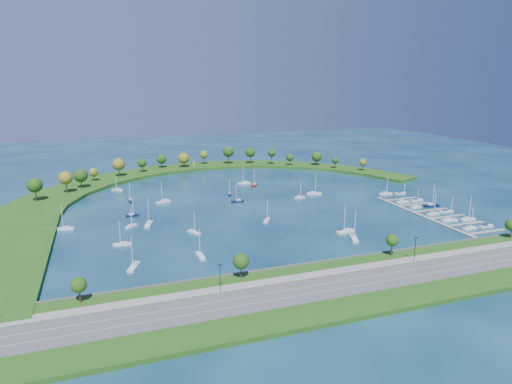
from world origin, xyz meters
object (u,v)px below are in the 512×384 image
object	(u,v)px
moored_boat_2	(122,243)
moored_boat_14	(201,255)
docked_boat_2	(449,219)
moored_boat_5	(65,228)
moored_boat_12	(194,232)
moored_boat_16	(314,193)
moored_boat_11	(163,201)
moored_boat_1	(244,183)
docked_boat_0	(470,228)
docked_boat_8	(402,201)
moored_boat_13	(254,185)
docked_boat_4	(433,213)
docked_boat_11	(400,193)
harbor_tower	(194,163)
docked_boat_6	(416,207)
docked_boat_10	(386,193)
moored_boat_10	(238,201)
docked_boat_9	(416,200)
moored_boat_19	(117,189)
moored_boat_7	(131,225)
docked_boat_5	(446,211)
moored_boat_17	(354,238)
moored_boat_9	(267,220)
docked_boat_7	(431,205)
moored_boat_18	(134,266)
moored_boat_8	(149,224)
moored_boat_4	(346,231)
docked_boat_1	(486,226)
moored_boat_15	(230,193)
dock_system	(432,214)
moored_boat_0	(130,200)
moored_boat_3	(300,197)
docked_boat_3	(468,219)
moored_boat_6	(132,215)

from	to	relation	value
moored_boat_2	moored_boat_14	xyz separation A→B (m)	(30.31, -25.12, 0.02)
docked_boat_2	moored_boat_5	bearing A→B (deg)	172.30
moored_boat_12	moored_boat_16	world-z (taller)	moored_boat_16
moored_boat_11	docked_boat_2	distance (m)	162.55
moored_boat_1	docked_boat_0	size ratio (longest dim) A/B	1.10
docked_boat_2	docked_boat_8	bearing A→B (deg)	97.50
moored_boat_1	moored_boat_13	xyz separation A→B (m)	(4.86, -8.54, -0.02)
moored_boat_5	moored_boat_12	bearing A→B (deg)	168.41
docked_boat_4	docked_boat_11	distance (m)	47.21
harbor_tower	docked_boat_6	size ratio (longest dim) A/B	0.36
moored_boat_13	docked_boat_10	world-z (taller)	docked_boat_10
moored_boat_10	docked_boat_9	distance (m)	110.15
moored_boat_19	docked_boat_0	xyz separation A→B (m)	(162.35, -142.64, 0.03)
docked_boat_6	docked_boat_8	xyz separation A→B (m)	(-0.01, 12.42, 0.02)
moored_boat_7	docked_boat_6	bearing A→B (deg)	-50.48
moored_boat_11	docked_boat_5	distance (m)	164.85
docked_boat_2	moored_boat_17	bearing A→B (deg)	-165.43
moored_boat_17	moored_boat_11	bearing A→B (deg)	-121.46
moored_boat_9	moored_boat_17	xyz separation A→B (m)	(28.45, -39.39, 0.08)
moored_boat_2	docked_boat_7	world-z (taller)	docked_boat_7
moored_boat_18	moored_boat_19	bearing A→B (deg)	-157.78
moored_boat_1	moored_boat_8	size ratio (longest dim) A/B	0.93
moored_boat_1	docked_boat_10	xyz separation A→B (m)	(77.71, -59.92, -0.01)
moored_boat_12	moored_boat_4	bearing A→B (deg)	43.43
docked_boat_1	docked_boat_11	size ratio (longest dim) A/B	1.02
docked_boat_7	moored_boat_15	bearing A→B (deg)	152.55
docked_boat_10	moored_boat_12	bearing A→B (deg)	-159.49
dock_system	moored_boat_2	distance (m)	164.70
moored_boat_8	moored_boat_7	bearing A→B (deg)	105.15
dock_system	docked_boat_6	bearing A→B (deg)	89.03
moored_boat_11	docked_boat_10	world-z (taller)	moored_boat_11
moored_boat_4	moored_boat_18	world-z (taller)	moored_boat_4
moored_boat_7	moored_boat_16	world-z (taller)	moored_boat_16
moored_boat_19	docked_boat_7	world-z (taller)	docked_boat_7
harbor_tower	moored_boat_16	xyz separation A→B (m)	(55.23, -116.95, -3.05)
moored_boat_0	docked_boat_0	xyz separation A→B (m)	(156.08, -111.09, 0.01)
docked_boat_4	docked_boat_8	world-z (taller)	docked_boat_4
moored_boat_9	docked_boat_8	xyz separation A→B (m)	(90.78, 7.07, 0.02)
moored_boat_3	moored_boat_18	bearing A→B (deg)	-148.38
moored_boat_0	moored_boat_8	size ratio (longest dim) A/B	0.82
moored_boat_18	docked_boat_2	bearing A→B (deg)	114.58
moored_boat_7	moored_boat_3	bearing A→B (deg)	-30.75
moored_boat_15	moored_boat_8	bearing A→B (deg)	-35.83
moored_boat_11	docked_boat_3	size ratio (longest dim) A/B	1.07
moored_boat_2	moored_boat_11	size ratio (longest dim) A/B	0.86
moored_boat_9	moored_boat_6	bearing A→B (deg)	96.11
moored_boat_15	docked_boat_10	world-z (taller)	docked_boat_10
harbor_tower	moored_boat_3	distance (m)	129.59
moored_boat_14	docked_boat_10	bearing A→B (deg)	-66.92
moored_boat_1	docked_boat_5	bearing A→B (deg)	134.62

